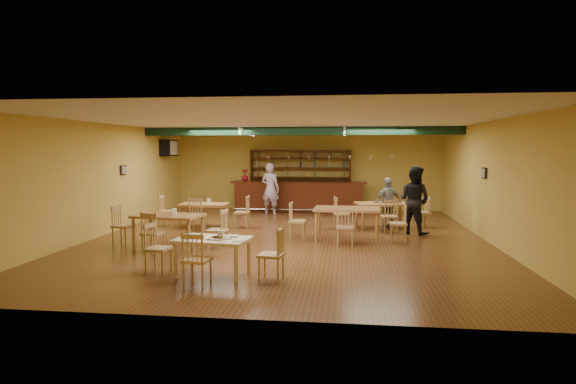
# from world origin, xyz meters

# --- Properties ---
(floor) EXTENTS (12.00, 12.00, 0.00)m
(floor) POSITION_xyz_m (0.00, 0.00, 0.00)
(floor) COLOR #5B2F1A
(floor) RESTS_ON ground
(ceiling_beam) EXTENTS (10.00, 0.30, 0.25)m
(ceiling_beam) POSITION_xyz_m (0.00, 2.80, 2.87)
(ceiling_beam) COLOR black
(ceiling_beam) RESTS_ON ceiling
(track_rail_left) EXTENTS (0.05, 2.50, 0.05)m
(track_rail_left) POSITION_xyz_m (-1.80, 3.40, 2.94)
(track_rail_left) COLOR silver
(track_rail_left) RESTS_ON ceiling
(track_rail_right) EXTENTS (0.05, 2.50, 0.05)m
(track_rail_right) POSITION_xyz_m (1.40, 3.40, 2.94)
(track_rail_right) COLOR silver
(track_rail_right) RESTS_ON ceiling
(ac_unit) EXTENTS (0.34, 0.70, 0.48)m
(ac_unit) POSITION_xyz_m (-4.80, 4.20, 2.35)
(ac_unit) COLOR silver
(ac_unit) RESTS_ON wall_left
(picture_left) EXTENTS (0.04, 0.34, 0.28)m
(picture_left) POSITION_xyz_m (-4.97, 1.00, 1.70)
(picture_left) COLOR black
(picture_left) RESTS_ON wall_left
(picture_right) EXTENTS (0.04, 0.34, 0.28)m
(picture_right) POSITION_xyz_m (4.97, 0.50, 1.70)
(picture_right) COLOR black
(picture_right) RESTS_ON wall_right
(bar_counter) EXTENTS (4.92, 0.85, 1.13)m
(bar_counter) POSITION_xyz_m (-0.25, 5.15, 0.56)
(bar_counter) COLOR #37170B
(bar_counter) RESTS_ON ground
(back_bar_hutch) EXTENTS (3.81, 0.40, 2.28)m
(back_bar_hutch) POSITION_xyz_m (-0.25, 5.78, 1.14)
(back_bar_hutch) COLOR #37170B
(back_bar_hutch) RESTS_ON ground
(poinsettia) EXTENTS (0.31, 0.31, 0.44)m
(poinsettia) POSITION_xyz_m (-2.26, 5.15, 1.35)
(poinsettia) COLOR #A80F1F
(poinsettia) RESTS_ON bar_counter
(dining_table_a) EXTENTS (1.40, 0.84, 0.70)m
(dining_table_a) POSITION_xyz_m (-2.72, 1.48, 0.35)
(dining_table_a) COLOR olive
(dining_table_a) RESTS_ON ground
(dining_table_b) EXTENTS (1.66, 1.20, 0.75)m
(dining_table_b) POSITION_xyz_m (2.51, 1.82, 0.38)
(dining_table_b) COLOR olive
(dining_table_b) RESTS_ON ground
(dining_table_c) EXTENTS (1.66, 1.12, 0.77)m
(dining_table_c) POSITION_xyz_m (-2.69, -1.48, 0.39)
(dining_table_c) COLOR olive
(dining_table_c) RESTS_ON ground
(dining_table_d) EXTENTS (1.69, 1.06, 0.82)m
(dining_table_d) POSITION_xyz_m (1.49, -0.09, 0.41)
(dining_table_d) COLOR olive
(dining_table_d) RESTS_ON ground
(near_table) EXTENTS (1.40, 1.00, 0.70)m
(near_table) POSITION_xyz_m (-0.94, -3.89, 0.35)
(near_table) COLOR beige
(near_table) RESTS_ON ground
(pizza_tray) EXTENTS (0.47, 0.47, 0.01)m
(pizza_tray) POSITION_xyz_m (-0.84, -3.89, 0.71)
(pizza_tray) COLOR silver
(pizza_tray) RESTS_ON near_table
(parmesan_shaker) EXTENTS (0.08, 0.08, 0.11)m
(parmesan_shaker) POSITION_xyz_m (-1.36, -4.03, 0.75)
(parmesan_shaker) COLOR #EAE5C6
(parmesan_shaker) RESTS_ON near_table
(napkin_stack) EXTENTS (0.22, 0.18, 0.03)m
(napkin_stack) POSITION_xyz_m (-0.61, -3.70, 0.71)
(napkin_stack) COLOR white
(napkin_stack) RESTS_ON near_table
(pizza_server) EXTENTS (0.30, 0.28, 0.00)m
(pizza_server) POSITION_xyz_m (-0.70, -3.84, 0.72)
(pizza_server) COLOR silver
(pizza_server) RESTS_ON pizza_tray
(side_plate) EXTENTS (0.25, 0.25, 0.01)m
(side_plate) POSITION_xyz_m (-0.42, -4.07, 0.71)
(side_plate) COLOR white
(side_plate) RESTS_ON near_table
(patron_bar) EXTENTS (0.76, 0.61, 1.83)m
(patron_bar) POSITION_xyz_m (-1.17, 4.33, 0.91)
(patron_bar) COLOR #7B479B
(patron_bar) RESTS_ON ground
(patron_right_a) EXTENTS (1.14, 1.11, 1.85)m
(patron_right_a) POSITION_xyz_m (3.31, 1.02, 0.93)
(patron_right_a) COLOR black
(patron_right_a) RESTS_ON ground
(patron_right_b) EXTENTS (0.94, 0.70, 1.49)m
(patron_right_b) POSITION_xyz_m (2.69, 1.91, 0.74)
(patron_right_b) COLOR slate
(patron_right_b) RESTS_ON ground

